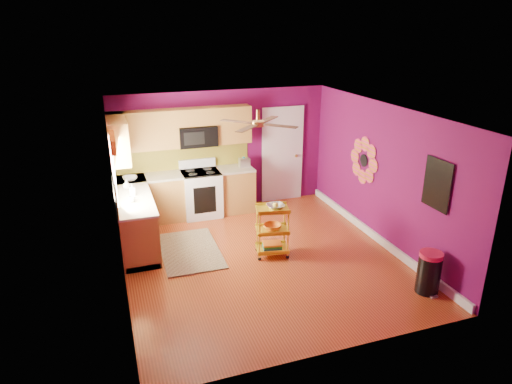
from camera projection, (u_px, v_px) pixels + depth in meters
name	position (u px, v px, depth m)	size (l,w,h in m)	color
ground	(262.00, 258.00, 7.77)	(5.00, 5.00, 0.00)	maroon
room_envelope	(264.00, 166.00, 7.21)	(4.54, 5.04, 2.52)	#630B4B
lower_cabinets	(165.00, 206.00, 8.82)	(2.81, 2.31, 0.94)	#986529
electric_range	(201.00, 193.00, 9.36)	(0.76, 0.66, 1.13)	white
upper_cabinetry	(163.00, 133.00, 8.69)	(2.80, 2.30, 1.26)	#986529
left_window	(112.00, 155.00, 7.42)	(0.08, 1.35, 1.08)	white
panel_door	(282.00, 156.00, 10.01)	(0.95, 0.11, 2.15)	white
right_wall_art	(394.00, 170.00, 7.64)	(0.04, 2.74, 1.04)	black
ceiling_fan	(258.00, 123.00, 7.15)	(1.01, 1.01, 0.26)	#BF8C3F
shag_rug	(190.00, 251.00, 8.00)	(0.99, 1.61, 0.02)	black
rolling_cart	(273.00, 229.00, 7.70)	(0.60, 0.49, 0.97)	gold
trash_can	(429.00, 272.00, 6.70)	(0.34, 0.37, 0.65)	black
teal_kettle	(244.00, 162.00, 9.53)	(0.18, 0.18, 0.21)	#15789E
toaster	(244.00, 162.00, 9.50)	(0.22, 0.15, 0.18)	beige
soap_bottle_a	(132.00, 190.00, 7.92)	(0.09, 0.09, 0.21)	#EA3F72
soap_bottle_b	(127.00, 185.00, 8.22)	(0.14, 0.14, 0.17)	white
counter_dish	(130.00, 178.00, 8.70)	(0.28, 0.28, 0.07)	white
counter_cup	(132.00, 199.00, 7.64)	(0.12, 0.12, 0.10)	white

